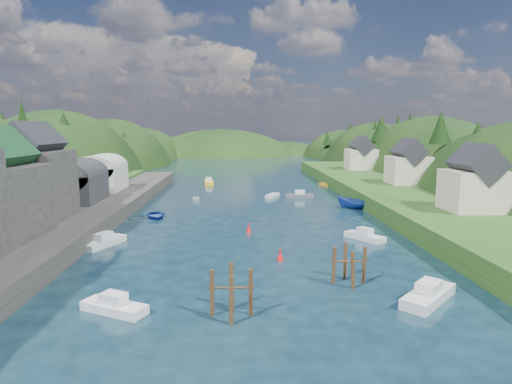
{
  "coord_description": "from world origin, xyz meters",
  "views": [
    {
      "loc": [
        -2.51,
        -29.32,
        12.68
      ],
      "look_at": [
        0.0,
        28.0,
        4.0
      ],
      "focal_mm": 30.0,
      "sensor_mm": 36.0,
      "label": 1
    }
  ],
  "objects_px": {
    "channel_buoy_near": "(280,255)",
    "channel_buoy_far": "(249,228)",
    "piling_cluster_near": "(231,296)",
    "piling_cluster_far": "(349,268)"
  },
  "relations": [
    {
      "from": "channel_buoy_near",
      "to": "channel_buoy_far",
      "type": "relative_size",
      "value": 1.0
    },
    {
      "from": "piling_cluster_near",
      "to": "channel_buoy_far",
      "type": "xyz_separation_m",
      "value": [
        1.79,
        23.44,
        -0.91
      ]
    },
    {
      "from": "piling_cluster_near",
      "to": "channel_buoy_near",
      "type": "height_order",
      "value": "piling_cluster_near"
    },
    {
      "from": "piling_cluster_far",
      "to": "channel_buoy_far",
      "type": "height_order",
      "value": "piling_cluster_far"
    },
    {
      "from": "channel_buoy_near",
      "to": "piling_cluster_near",
      "type": "bearing_deg",
      "value": -110.51
    },
    {
      "from": "piling_cluster_near",
      "to": "piling_cluster_far",
      "type": "xyz_separation_m",
      "value": [
        9.54,
        5.78,
        -0.13
      ]
    },
    {
      "from": "channel_buoy_far",
      "to": "piling_cluster_far",
      "type": "bearing_deg",
      "value": -66.28
    },
    {
      "from": "channel_buoy_near",
      "to": "channel_buoy_far",
      "type": "height_order",
      "value": "same"
    },
    {
      "from": "piling_cluster_far",
      "to": "channel_buoy_near",
      "type": "xyz_separation_m",
      "value": [
        -5.02,
        6.31,
        -0.78
      ]
    },
    {
      "from": "piling_cluster_far",
      "to": "channel_buoy_far",
      "type": "bearing_deg",
      "value": 113.72
    }
  ]
}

